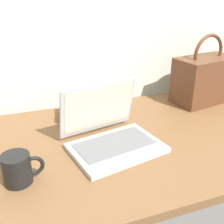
# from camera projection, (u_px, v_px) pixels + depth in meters

# --- Properties ---
(desk) EXTENTS (1.60, 0.76, 0.03)m
(desk) POSITION_uv_depth(u_px,v_px,m) (114.00, 144.00, 1.04)
(desk) COLOR brown
(desk) RESTS_ON ground
(laptop) EXTENTS (0.35, 0.32, 0.21)m
(laptop) POSITION_uv_depth(u_px,v_px,m) (110.00, 133.00, 0.99)
(laptop) COLOR #B2B5BA
(laptop) RESTS_ON desk
(coffee_mug) EXTENTS (0.12, 0.08, 0.09)m
(coffee_mug) POSITION_uv_depth(u_px,v_px,m) (18.00, 168.00, 0.80)
(coffee_mug) COLOR black
(coffee_mug) RESTS_ON desk
(handbag) EXTENTS (0.32, 0.21, 0.33)m
(handbag) POSITION_uv_depth(u_px,v_px,m) (205.00, 79.00, 1.34)
(handbag) COLOR #59331E
(handbag) RESTS_ON desk
(book_stack) EXTENTS (0.22, 0.17, 0.07)m
(book_stack) POSITION_uv_depth(u_px,v_px,m) (84.00, 109.00, 1.20)
(book_stack) COLOR #595960
(book_stack) RESTS_ON desk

